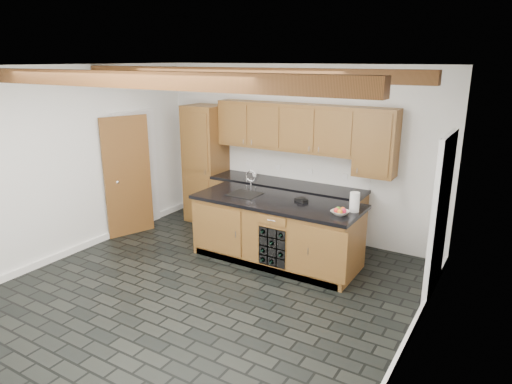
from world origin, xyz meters
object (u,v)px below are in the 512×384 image
(kitchen_scale, at_px, (301,200))
(paper_towel, at_px, (355,202))
(island, at_px, (276,231))
(fruit_bowl, at_px, (340,213))

(kitchen_scale, bearing_deg, paper_towel, 20.71)
(kitchen_scale, relative_size, paper_towel, 0.81)
(island, xyz_separation_m, kitchen_scale, (0.32, 0.13, 0.49))
(island, height_order, kitchen_scale, kitchen_scale)
(kitchen_scale, height_order, paper_towel, paper_towel)
(fruit_bowl, relative_size, paper_towel, 0.87)
(island, height_order, paper_towel, paper_towel)
(kitchen_scale, xyz_separation_m, paper_towel, (0.79, -0.03, 0.10))
(fruit_bowl, bearing_deg, island, 173.24)
(fruit_bowl, bearing_deg, paper_towel, 62.69)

